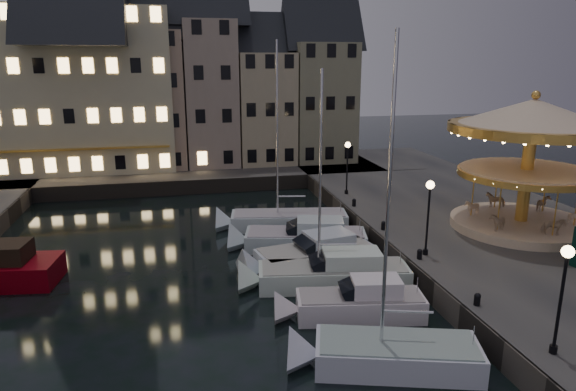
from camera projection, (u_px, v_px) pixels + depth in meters
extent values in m
plane|color=black|center=(302.00, 297.00, 26.10)|extent=(160.00, 160.00, 0.00)
cube|color=#474442|center=(483.00, 229.00, 34.49)|extent=(16.00, 56.00, 1.30)
cube|color=#474442|center=(156.00, 175.00, 50.70)|extent=(44.00, 12.00, 1.30)
cube|color=#47423A|center=(371.00, 237.00, 32.83)|extent=(0.15, 44.00, 1.30)
cube|color=#47423A|center=(177.00, 188.00, 45.45)|extent=(48.00, 0.15, 1.30)
cylinder|color=black|center=(553.00, 349.00, 18.72)|extent=(0.28, 0.28, 0.30)
cylinder|color=black|center=(560.00, 306.00, 18.27)|extent=(0.12, 0.12, 3.80)
sphere|color=#FFD18C|center=(568.00, 252.00, 17.74)|extent=(0.44, 0.44, 0.44)
cylinder|color=black|center=(425.00, 252.00, 28.16)|extent=(0.28, 0.28, 0.30)
cylinder|color=black|center=(428.00, 222.00, 27.71)|extent=(0.12, 0.12, 3.80)
sphere|color=#FFD18C|center=(430.00, 185.00, 27.18)|extent=(0.44, 0.44, 0.44)
cylinder|color=black|center=(346.00, 192.00, 40.90)|extent=(0.28, 0.28, 0.30)
cylinder|color=black|center=(347.00, 171.00, 40.45)|extent=(0.12, 0.12, 3.80)
sphere|color=#FFD18C|center=(348.00, 145.00, 39.92)|extent=(0.44, 0.44, 0.44)
cylinder|color=black|center=(524.00, 206.00, 37.10)|extent=(0.28, 0.28, 0.30)
cylinder|color=black|center=(527.00, 182.00, 36.65)|extent=(0.12, 0.12, 3.80)
sphere|color=#FFD18C|center=(530.00, 154.00, 36.13)|extent=(0.44, 0.44, 0.44)
cylinder|color=black|center=(477.00, 301.00, 22.36)|extent=(0.28, 0.28, 0.40)
sphere|color=black|center=(478.00, 296.00, 22.30)|extent=(0.30, 0.30, 0.30)
cylinder|color=black|center=(420.00, 255.00, 27.55)|extent=(0.28, 0.28, 0.40)
sphere|color=black|center=(420.00, 251.00, 27.49)|extent=(0.30, 0.30, 0.30)
cylinder|color=black|center=(383.00, 227.00, 32.27)|extent=(0.28, 0.28, 0.40)
sphere|color=black|center=(383.00, 223.00, 32.21)|extent=(0.30, 0.30, 0.30)
cylinder|color=black|center=(354.00, 203.00, 37.46)|extent=(0.28, 0.28, 0.40)
sphere|color=black|center=(354.00, 201.00, 37.40)|extent=(0.30, 0.30, 0.30)
cube|color=gray|center=(28.00, 113.00, 48.63)|extent=(5.00, 8.00, 11.00)
cube|color=slate|center=(88.00, 106.00, 49.63)|extent=(5.60, 8.00, 12.00)
cube|color=tan|center=(152.00, 100.00, 50.75)|extent=(6.20, 8.00, 13.00)
cube|color=gray|center=(210.00, 94.00, 51.81)|extent=(5.00, 8.00, 14.00)
cube|color=tan|center=(263.00, 108.00, 53.33)|extent=(5.60, 8.00, 11.00)
cube|color=gray|center=(319.00, 102.00, 54.45)|extent=(6.20, 8.00, 12.00)
cube|color=beige|center=(87.00, 90.00, 49.25)|extent=(16.00, 9.00, 15.00)
cube|color=silver|center=(397.00, 358.00, 19.96)|extent=(6.73, 4.13, 1.30)
cube|color=gray|center=(398.00, 342.00, 19.79)|extent=(6.37, 3.85, 0.10)
cylinder|color=silver|center=(388.00, 205.00, 18.42)|extent=(0.14, 0.14, 11.02)
cube|color=silver|center=(360.00, 308.00, 23.92)|extent=(6.13, 2.92, 1.30)
cube|color=gray|center=(360.00, 295.00, 23.75)|extent=(5.81, 2.71, 0.10)
cube|color=silver|center=(376.00, 286.00, 23.67)|extent=(2.45, 1.82, 0.80)
cube|color=black|center=(351.00, 289.00, 23.64)|extent=(1.25, 1.53, 0.87)
cube|color=silver|center=(333.00, 278.00, 27.23)|extent=(8.18, 3.51, 1.30)
cube|color=gray|center=(334.00, 266.00, 27.06)|extent=(7.76, 3.26, 0.10)
cube|color=silver|center=(352.00, 258.00, 27.01)|extent=(3.24, 2.19, 0.80)
cube|color=black|center=(322.00, 261.00, 26.94)|extent=(1.54, 1.81, 1.00)
cylinder|color=silver|center=(320.00, 168.00, 25.65)|extent=(0.14, 0.14, 10.66)
cube|color=silver|center=(316.00, 259.00, 29.86)|extent=(7.20, 3.85, 1.30)
cube|color=gray|center=(316.00, 248.00, 29.69)|extent=(6.82, 3.58, 0.10)
cube|color=silver|center=(329.00, 239.00, 29.89)|extent=(2.92, 2.42, 0.80)
cube|color=black|center=(307.00, 244.00, 29.40)|extent=(1.48, 2.02, 0.93)
cube|color=silver|center=(306.00, 242.00, 32.65)|extent=(7.97, 4.26, 1.30)
cube|color=gray|center=(306.00, 232.00, 32.47)|extent=(7.56, 3.98, 0.10)
cube|color=silver|center=(320.00, 225.00, 32.34)|extent=(3.25, 2.53, 0.80)
cube|color=black|center=(296.00, 227.00, 32.40)|extent=(1.65, 2.02, 0.98)
cube|color=silver|center=(289.00, 222.00, 36.65)|extent=(8.47, 3.75, 1.30)
cube|color=#958F99|center=(289.00, 213.00, 36.48)|extent=(8.03, 3.49, 0.10)
cylinder|color=silver|center=(277.00, 136.00, 35.03)|extent=(0.14, 0.14, 11.01)
cube|color=black|center=(5.00, 253.00, 27.18)|extent=(2.65, 2.27, 1.10)
cylinder|color=beige|center=(520.00, 224.00, 32.57)|extent=(8.55, 8.55, 0.53)
cylinder|color=gold|center=(527.00, 169.00, 31.65)|extent=(0.75, 0.75, 6.63)
cylinder|color=beige|center=(527.00, 171.00, 31.67)|extent=(7.91, 7.91, 0.19)
cylinder|color=gold|center=(526.00, 174.00, 31.72)|extent=(8.21, 8.21, 0.37)
cone|color=beige|center=(534.00, 113.00, 30.77)|extent=(9.83, 9.83, 1.71)
cylinder|color=gold|center=(532.00, 128.00, 31.00)|extent=(9.83, 9.83, 0.53)
sphere|color=gold|center=(536.00, 95.00, 30.49)|extent=(0.53, 0.53, 0.53)
imported|color=beige|center=(551.00, 205.00, 33.79)|extent=(1.78, 1.29, 1.07)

